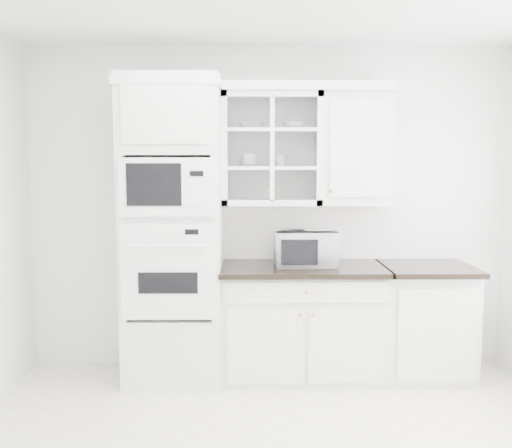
{
  "coord_description": "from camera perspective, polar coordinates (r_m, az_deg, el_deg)",
  "views": [
    {
      "loc": [
        -0.14,
        -3.06,
        1.76
      ],
      "look_at": [
        -0.1,
        1.05,
        1.3
      ],
      "focal_mm": 40.0,
      "sensor_mm": 36.0,
      "label": 1
    }
  ],
  "objects": [
    {
      "name": "upper_cabinet_solid",
      "position": [
        4.72,
        9.84,
        7.39
      ],
      "size": [
        0.55,
        0.33,
        0.9
      ],
      "primitive_type": "cube",
      "color": "silver",
      "rests_on": "room_shell"
    },
    {
      "name": "crown_molding",
      "position": [
        4.66,
        0.26,
        13.48
      ],
      "size": [
        2.14,
        0.38,
        0.07
      ],
      "primitive_type": "cube",
      "color": "white",
      "rests_on": "room_shell"
    },
    {
      "name": "upper_cabinet_glass",
      "position": [
        4.65,
        1.56,
        7.49
      ],
      "size": [
        0.8,
        0.33,
        0.9
      ],
      "color": "silver",
      "rests_on": "room_shell"
    },
    {
      "name": "oven_column",
      "position": [
        4.56,
        -8.25,
        -0.74
      ],
      "size": [
        0.76,
        0.68,
        2.4
      ],
      "color": "silver",
      "rests_on": "ground"
    },
    {
      "name": "extra_base_cabinet",
      "position": [
        4.9,
        16.52,
        -9.23
      ],
      "size": [
        0.72,
        0.67,
        0.92
      ],
      "color": "silver",
      "rests_on": "ground"
    },
    {
      "name": "countertop_microwave",
      "position": [
        4.59,
        4.96,
        -2.41
      ],
      "size": [
        0.5,
        0.42,
        0.28
      ],
      "primitive_type": "imported",
      "rotation": [
        0.0,
        0.0,
        3.17
      ],
      "color": "white",
      "rests_on": "base_cabinet_run"
    },
    {
      "name": "cup_b",
      "position": [
        4.65,
        2.43,
        6.35
      ],
      "size": [
        0.11,
        0.11,
        0.09
      ],
      "primitive_type": "imported",
      "rotation": [
        0.0,
        0.0,
        0.07
      ],
      "color": "white",
      "rests_on": "upper_cabinet_glass"
    },
    {
      "name": "cup_a",
      "position": [
        4.65,
        -0.63,
        6.41
      ],
      "size": [
        0.15,
        0.15,
        0.1
      ],
      "primitive_type": "imported",
      "rotation": [
        0.0,
        0.0,
        -0.15
      ],
      "color": "white",
      "rests_on": "upper_cabinet_glass"
    },
    {
      "name": "room_shell",
      "position": [
        3.49,
        1.74,
        6.69
      ],
      "size": [
        4.0,
        3.5,
        2.7
      ],
      "color": "white",
      "rests_on": "ground"
    },
    {
      "name": "bowl_b",
      "position": [
        4.67,
        3.77,
        9.79
      ],
      "size": [
        0.22,
        0.22,
        0.06
      ],
      "primitive_type": "imported",
      "rotation": [
        0.0,
        0.0,
        0.3
      ],
      "color": "white",
      "rests_on": "upper_cabinet_glass"
    },
    {
      "name": "bowl_a",
      "position": [
        4.65,
        -0.48,
        9.79
      ],
      "size": [
        0.22,
        0.22,
        0.05
      ],
      "primitive_type": "imported",
      "rotation": [
        0.0,
        0.0,
        0.04
      ],
      "color": "white",
      "rests_on": "upper_cabinet_glass"
    },
    {
      "name": "base_cabinet_run",
      "position": [
        4.71,
        4.65,
        -9.62
      ],
      "size": [
        1.32,
        0.67,
        0.92
      ],
      "color": "silver",
      "rests_on": "ground"
    }
  ]
}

